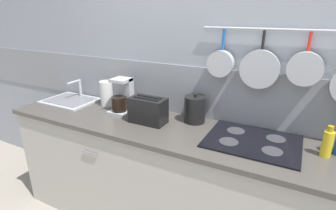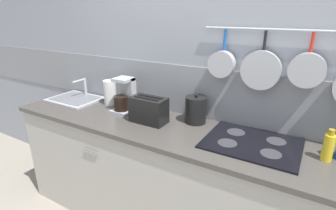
# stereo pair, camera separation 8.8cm
# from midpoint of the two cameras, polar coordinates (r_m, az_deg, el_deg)

# --- Properties ---
(wall_back) EXTENTS (7.20, 0.15, 2.60)m
(wall_back) POSITION_cam_midpoint_polar(r_m,az_deg,el_deg) (1.99, 14.53, 5.62)
(wall_back) COLOR #999EA8
(wall_back) RESTS_ON ground_plane
(cabinet_base) EXTENTS (3.34, 0.58, 0.90)m
(cabinet_base) POSITION_cam_midpoint_polar(r_m,az_deg,el_deg) (2.07, 9.51, -19.20)
(cabinet_base) COLOR #B7B2A8
(cabinet_base) RESTS_ON ground_plane
(countertop) EXTENTS (3.38, 0.60, 0.03)m
(countertop) POSITION_cam_midpoint_polar(r_m,az_deg,el_deg) (1.81, 10.34, -7.52)
(countertop) COLOR #4C4742
(countertop) RESTS_ON cabinet_base
(sink_basin) EXTENTS (0.47, 0.37, 0.18)m
(sink_basin) POSITION_cam_midpoint_polar(r_m,az_deg,el_deg) (2.65, -18.55, 1.42)
(sink_basin) COLOR #B7BABF
(sink_basin) RESTS_ON countertop
(paper_towel_roll) EXTENTS (0.11, 0.11, 0.22)m
(paper_towel_roll) POSITION_cam_midpoint_polar(r_m,az_deg,el_deg) (2.41, -11.51, 2.67)
(paper_towel_roll) COLOR white
(paper_towel_roll) RESTS_ON countertop
(coffee_maker) EXTENTS (0.16, 0.19, 0.29)m
(coffee_maker) POSITION_cam_midpoint_polar(r_m,az_deg,el_deg) (2.22, -8.31, 1.63)
(coffee_maker) COLOR #B7BABF
(coffee_maker) RESTS_ON countertop
(toaster) EXTENTS (0.29, 0.15, 0.20)m
(toaster) POSITION_cam_midpoint_polar(r_m,az_deg,el_deg) (1.98, -2.95, -1.09)
(toaster) COLOR black
(toaster) RESTS_ON countertop
(kettle) EXTENTS (0.16, 0.16, 0.23)m
(kettle) POSITION_cam_midpoint_polar(r_m,az_deg,el_deg) (1.99, 7.31, -1.03)
(kettle) COLOR black
(kettle) RESTS_ON countertop
(cooktop) EXTENTS (0.59, 0.46, 0.01)m
(cooktop) POSITION_cam_midpoint_polar(r_m,az_deg,el_deg) (1.79, 19.16, -7.85)
(cooktop) COLOR black
(cooktop) RESTS_ON countertop
(bottle_vinegar) EXTENTS (0.06, 0.06, 0.19)m
(bottle_vinegar) POSITION_cam_midpoint_polar(r_m,az_deg,el_deg) (1.76, 32.78, -7.70)
(bottle_vinegar) COLOR yellow
(bottle_vinegar) RESTS_ON countertop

